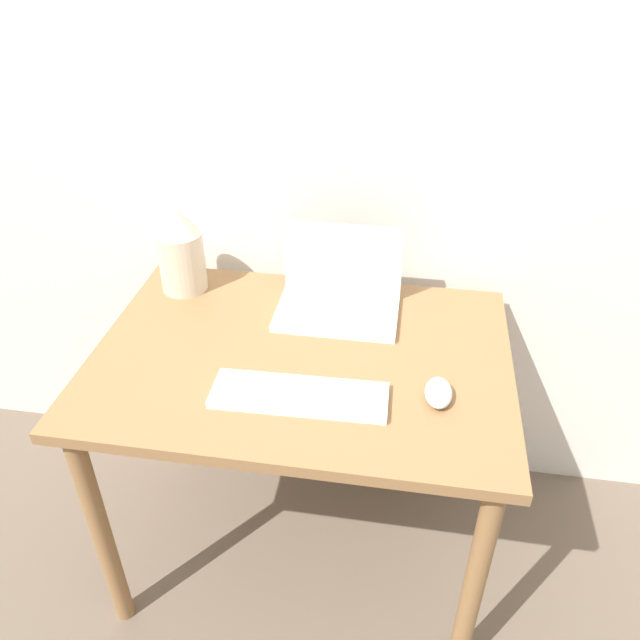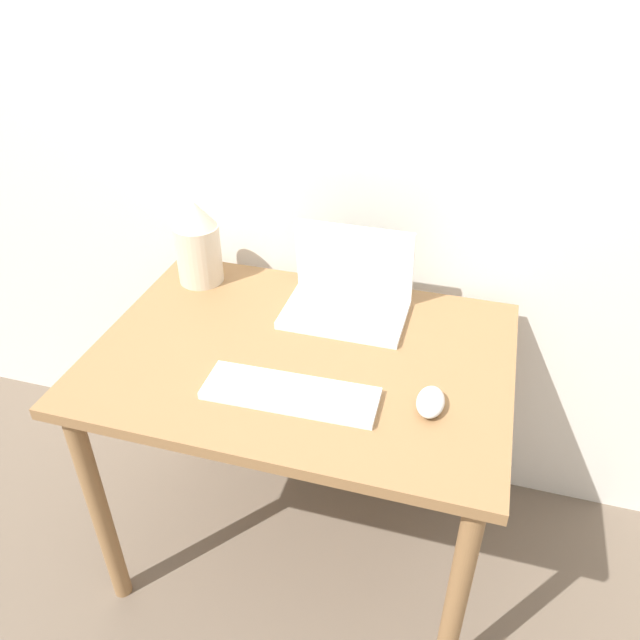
{
  "view_description": "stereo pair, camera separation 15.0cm",
  "coord_description": "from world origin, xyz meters",
  "px_view_note": "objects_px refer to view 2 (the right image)",
  "views": [
    {
      "loc": [
        0.24,
        -0.84,
        1.7
      ],
      "look_at": [
        0.05,
        0.38,
        0.85
      ],
      "focal_mm": 35.0,
      "sensor_mm": 36.0,
      "label": 1
    },
    {
      "loc": [
        0.39,
        -0.81,
        1.7
      ],
      "look_at": [
        0.05,
        0.38,
        0.85
      ],
      "focal_mm": 35.0,
      "sensor_mm": 36.0,
      "label": 2
    }
  ],
  "objects_px": {
    "laptop": "(348,295)",
    "vase": "(198,243)",
    "keyboard": "(291,393)",
    "mouse": "(431,402)"
  },
  "relations": [
    {
      "from": "mouse",
      "to": "vase",
      "type": "relative_size",
      "value": 0.42
    },
    {
      "from": "vase",
      "to": "keyboard",
      "type": "bearing_deg",
      "value": -45.37
    },
    {
      "from": "laptop",
      "to": "mouse",
      "type": "xyz_separation_m",
      "value": [
        0.27,
        -0.33,
        -0.03
      ]
    },
    {
      "from": "keyboard",
      "to": "laptop",
      "type": "bearing_deg",
      "value": 84.29
    },
    {
      "from": "laptop",
      "to": "vase",
      "type": "height_order",
      "value": "vase"
    },
    {
      "from": "laptop",
      "to": "vase",
      "type": "relative_size",
      "value": 1.3
    },
    {
      "from": "laptop",
      "to": "keyboard",
      "type": "height_order",
      "value": "laptop"
    },
    {
      "from": "keyboard",
      "to": "mouse",
      "type": "height_order",
      "value": "mouse"
    },
    {
      "from": "mouse",
      "to": "keyboard",
      "type": "bearing_deg",
      "value": -170.9
    },
    {
      "from": "mouse",
      "to": "vase",
      "type": "distance_m",
      "value": 0.82
    }
  ]
}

